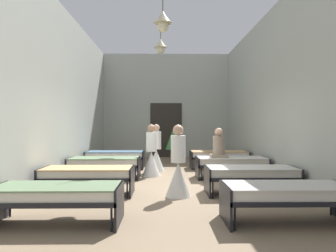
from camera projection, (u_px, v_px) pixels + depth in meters
name	position (u px, v px, depth m)	size (l,w,h in m)	color
ground_plane	(169.00, 187.00, 7.53)	(6.15, 13.37, 0.10)	#8C755B
room_shell	(168.00, 95.00, 8.76)	(5.95, 12.97, 4.60)	#B2B7AD
bed_left_row_0	(57.00, 194.00, 4.65)	(1.90, 0.84, 0.57)	black
bed_right_row_0	(287.00, 193.00, 4.70)	(1.90, 0.84, 0.57)	black
bed_left_row_1	(88.00, 174.00, 6.55)	(1.90, 0.84, 0.57)	black
bed_right_row_1	(251.00, 173.00, 6.60)	(1.90, 0.84, 0.57)	black
bed_left_row_2	(105.00, 162.00, 8.45)	(1.90, 0.84, 0.57)	black
bed_right_row_2	(231.00, 162.00, 8.50)	(1.90, 0.84, 0.57)	black
bed_left_row_3	(115.00, 155.00, 10.35)	(1.90, 0.84, 0.57)	black
bed_right_row_3	(219.00, 155.00, 10.40)	(1.90, 0.84, 0.57)	black
nurse_near_aisle	(156.00, 154.00, 9.71)	(0.52, 0.52, 1.49)	white
nurse_mid_aisle	(178.00, 171.00, 6.38)	(0.52, 0.52, 1.49)	white
nurse_far_aisle	(151.00, 157.00, 8.88)	(0.52, 0.52, 1.49)	white
patient_seated_primary	(219.00, 147.00, 8.47)	(0.44, 0.44, 0.80)	gray
potted_plant	(174.00, 139.00, 12.03)	(0.66, 0.66, 1.39)	brown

